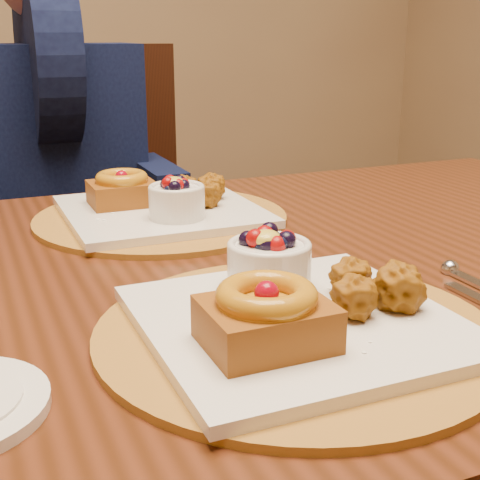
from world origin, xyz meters
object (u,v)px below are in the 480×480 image
place_setting_far (160,207)px  chair_far (94,214)px  place_setting_near (293,311)px  diner (52,126)px  dining_table (214,322)px

place_setting_far → chair_far: chair_far is taller
place_setting_near → diner: 1.04m
place_setting_near → dining_table: bearing=89.4°
diner → place_setting_near: bearing=-89.2°
chair_far → diner: size_ratio=1.29×
place_setting_near → place_setting_far: place_setting_near is taller
place_setting_near → chair_far: (0.05, 1.27, -0.22)m
place_setting_near → diner: (-0.07, 1.03, 0.05)m
place_setting_far → place_setting_near: bearing=-90.1°
dining_table → chair_far: size_ratio=1.60×
place_setting_far → diner: size_ratio=0.49×
chair_far → dining_table: bearing=-80.0°
dining_table → place_setting_far: place_setting_far is taller
dining_table → chair_far: bearing=87.3°
place_setting_near → chair_far: size_ratio=0.38×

